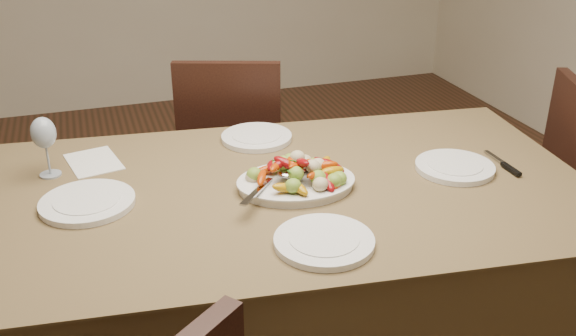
# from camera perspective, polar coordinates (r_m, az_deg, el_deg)

# --- Properties ---
(dining_table) EXTENTS (1.95, 1.24, 0.76)m
(dining_table) POSITION_cam_1_polar(r_m,az_deg,el_deg) (2.14, -0.00, -10.73)
(dining_table) COLOR brown
(dining_table) RESTS_ON ground
(chair_far) EXTENTS (0.53, 0.53, 0.95)m
(chair_far) POSITION_cam_1_polar(r_m,az_deg,el_deg) (2.85, -4.78, 1.22)
(chair_far) COLOR black
(chair_far) RESTS_ON ground
(serving_platter) EXTENTS (0.37, 0.29, 0.02)m
(serving_platter) POSITION_cam_1_polar(r_m,az_deg,el_deg) (1.92, 0.72, -1.49)
(serving_platter) COLOR white
(serving_platter) RESTS_ON dining_table
(roasted_vegetables) EXTENTS (0.30, 0.22, 0.09)m
(roasted_vegetables) POSITION_cam_1_polar(r_m,az_deg,el_deg) (1.90, 0.73, 0.05)
(roasted_vegetables) COLOR maroon
(roasted_vegetables) RESTS_ON serving_platter
(serving_spoon) EXTENTS (0.26, 0.22, 0.03)m
(serving_spoon) POSITION_cam_1_polar(r_m,az_deg,el_deg) (1.86, -0.98, -1.17)
(serving_spoon) COLOR #9EA0A8
(serving_spoon) RESTS_ON serving_platter
(plate_left) EXTENTS (0.27, 0.27, 0.02)m
(plate_left) POSITION_cam_1_polar(r_m,az_deg,el_deg) (1.92, -17.40, -2.96)
(plate_left) COLOR white
(plate_left) RESTS_ON dining_table
(plate_right) EXTENTS (0.25, 0.25, 0.02)m
(plate_right) POSITION_cam_1_polar(r_m,az_deg,el_deg) (2.11, 14.60, 0.06)
(plate_right) COLOR white
(plate_right) RESTS_ON dining_table
(plate_far) EXTENTS (0.25, 0.25, 0.02)m
(plate_far) POSITION_cam_1_polar(r_m,az_deg,el_deg) (2.26, -2.81, 2.72)
(plate_far) COLOR white
(plate_far) RESTS_ON dining_table
(plate_near) EXTENTS (0.26, 0.26, 0.02)m
(plate_near) POSITION_cam_1_polar(r_m,az_deg,el_deg) (1.65, 3.22, -6.55)
(plate_near) COLOR white
(plate_near) RESTS_ON dining_table
(wine_glass) EXTENTS (0.08, 0.08, 0.20)m
(wine_glass) POSITION_cam_1_polar(r_m,az_deg,el_deg) (2.10, -20.75, 1.90)
(wine_glass) COLOR #8C99A5
(wine_glass) RESTS_ON dining_table
(menu_card) EXTENTS (0.19, 0.24, 0.00)m
(menu_card) POSITION_cam_1_polar(r_m,az_deg,el_deg) (2.19, -16.89, 0.53)
(menu_card) COLOR silver
(menu_card) RESTS_ON dining_table
(table_knife) EXTENTS (0.02, 0.20, 0.01)m
(table_knife) POSITION_cam_1_polar(r_m,az_deg,el_deg) (2.18, 18.61, 0.29)
(table_knife) COLOR #9EA0A8
(table_knife) RESTS_ON dining_table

